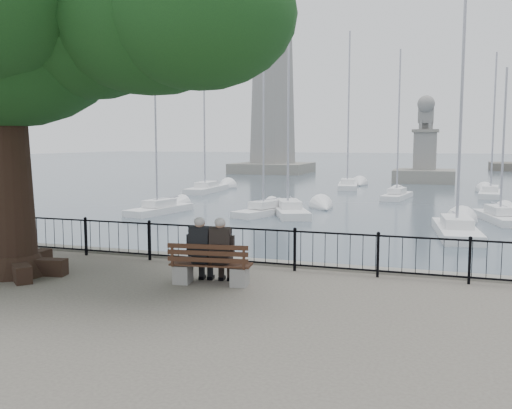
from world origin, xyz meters
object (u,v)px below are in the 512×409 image
at_px(bench, 210,270).
at_px(lighthouse, 273,79).
at_px(person_right, 222,253).
at_px(person_left, 202,252).
at_px(lion_monument, 425,161).
at_px(tree, 39,10).

xyz_separation_m(bench, lighthouse, (-17.59, 61.41, 11.04)).
height_order(person_right, lighthouse, lighthouse).
height_order(person_left, lighthouse, lighthouse).
bearing_deg(lion_monument, bench, -92.80).
bearing_deg(person_right, person_left, -172.30).
bearing_deg(bench, lion_monument, 87.20).
xyz_separation_m(person_left, person_right, (0.46, 0.06, 0.00)).
relative_size(bench, tree, 0.16).
height_order(person_left, lion_monument, lion_monument).
relative_size(tree, lion_monument, 1.29).
bearing_deg(person_right, tree, -172.27).
height_order(bench, person_right, person_right).
bearing_deg(tree, bench, 6.24).
bearing_deg(lion_monument, person_left, -93.08).
relative_size(person_left, tree, 0.13).
height_order(bench, person_left, person_left).
height_order(lighthouse, lion_monument, lighthouse).
bearing_deg(lion_monument, lighthouse, 148.89).
height_order(tree, lion_monument, tree).
height_order(person_left, person_right, same).
relative_size(bench, lighthouse, 0.06).
xyz_separation_m(person_right, lighthouse, (-17.81, 61.28, 10.68)).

